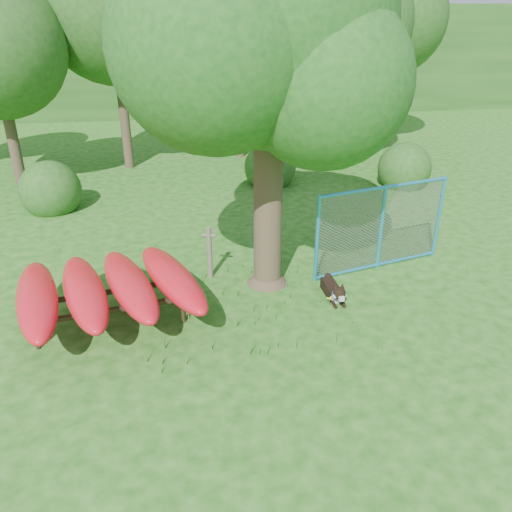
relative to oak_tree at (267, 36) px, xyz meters
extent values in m
plane|color=#1A5110|center=(-0.51, -1.90, -5.00)|extent=(80.00, 80.00, 0.00)
cylinder|color=#3D3021|center=(0.05, -0.02, -2.65)|extent=(0.75, 0.75, 4.68)
cone|color=#3D3021|center=(0.05, -0.02, -4.76)|extent=(1.12, 1.12, 0.47)
sphere|color=#174E16|center=(0.05, -0.02, 0.25)|extent=(4.49, 4.49, 4.49)
sphere|color=#174E16|center=(1.14, 0.90, -0.31)|extent=(3.37, 3.37, 3.37)
sphere|color=#174E16|center=(-1.00, -0.73, -0.13)|extent=(3.56, 3.56, 3.56)
sphere|color=#174E16|center=(0.83, -0.96, -0.69)|extent=(3.00, 3.00, 3.00)
cylinder|color=#3D3021|center=(0.59, 0.14, -2.00)|extent=(1.16, 0.93, 1.00)
cylinder|color=#3D3021|center=(-0.45, 0.02, -1.62)|extent=(1.11, 0.40, 0.96)
cylinder|color=brown|center=(-1.16, 0.45, -4.39)|extent=(0.14, 0.14, 1.20)
cylinder|color=brown|center=(-1.16, 0.45, -3.98)|extent=(0.33, 0.15, 0.06)
cylinder|color=black|center=(-4.41, -1.75, -4.74)|extent=(0.09, 0.09, 0.50)
cylinder|color=black|center=(-1.83, -1.31, -4.74)|extent=(0.09, 0.09, 0.50)
cylinder|color=black|center=(-4.52, -1.05, -4.74)|extent=(0.09, 0.09, 0.50)
cylinder|color=black|center=(-1.95, -0.62, -4.74)|extent=(0.09, 0.09, 0.50)
cube|color=black|center=(-3.12, -1.53, -4.47)|extent=(2.98, 0.58, 0.08)
cube|color=black|center=(-3.24, -0.84, -4.47)|extent=(2.98, 0.58, 0.08)
ellipsoid|color=red|center=(-4.37, -1.38, -4.19)|extent=(1.39, 3.09, 0.48)
ellipsoid|color=red|center=(-3.57, -1.25, -4.19)|extent=(1.49, 3.09, 0.48)
ellipsoid|color=red|center=(-2.78, -1.12, -4.19)|extent=(1.58, 3.08, 0.48)
ellipsoid|color=red|center=(-1.99, -0.98, -4.19)|extent=(1.67, 3.07, 0.48)
cube|color=black|center=(1.28, -0.76, -4.87)|extent=(0.27, 0.71, 0.24)
cube|color=beige|center=(1.29, -1.06, -4.88)|extent=(0.22, 0.14, 0.22)
sphere|color=black|center=(1.29, -1.24, -4.69)|extent=(0.26, 0.26, 0.26)
cube|color=beige|center=(1.29, -1.37, -4.73)|extent=(0.10, 0.14, 0.09)
sphere|color=beige|center=(1.21, -1.27, -4.73)|extent=(0.12, 0.12, 0.12)
sphere|color=beige|center=(1.37, -1.26, -4.73)|extent=(0.12, 0.12, 0.12)
cone|color=black|center=(1.22, -1.21, -4.55)|extent=(0.11, 0.12, 0.12)
cone|color=black|center=(1.36, -1.20, -4.55)|extent=(0.11, 0.13, 0.12)
cylinder|color=black|center=(1.20, -1.22, -4.94)|extent=(0.08, 0.30, 0.07)
cylinder|color=black|center=(1.38, -1.21, -4.94)|extent=(0.08, 0.30, 0.07)
sphere|color=black|center=(1.33, -0.38, -4.77)|extent=(0.16, 0.16, 0.16)
torus|color=blue|center=(1.29, -1.16, -4.75)|extent=(0.25, 0.08, 0.25)
cylinder|color=#2A96C7|center=(1.12, -0.11, -4.00)|extent=(0.11, 0.11, 2.00)
cylinder|color=#2A96C7|center=(2.73, 0.30, -4.00)|extent=(0.11, 0.11, 2.00)
cylinder|color=#2A96C7|center=(4.35, 0.70, -4.00)|extent=(0.11, 0.11, 2.00)
cylinder|color=#2A96C7|center=(2.73, 0.30, -3.04)|extent=(3.25, 0.89, 0.08)
cylinder|color=#2A96C7|center=(2.73, 0.30, -4.94)|extent=(3.25, 0.89, 0.08)
plane|color=gray|center=(2.73, 0.30, -4.00)|extent=(3.23, 0.82, 3.33)
cylinder|color=#3F8029|center=(1.09, -1.24, -4.90)|extent=(0.02, 0.02, 0.20)
sphere|color=yellow|center=(1.09, -1.24, -4.80)|extent=(0.04, 0.04, 0.04)
sphere|color=yellow|center=(1.13, -1.22, -4.79)|extent=(0.04, 0.04, 0.04)
sphere|color=yellow|center=(1.07, -1.20, -4.81)|extent=(0.04, 0.04, 0.04)
sphere|color=yellow|center=(1.11, -1.27, -4.80)|extent=(0.04, 0.04, 0.04)
sphere|color=yellow|center=(1.07, -1.25, -4.79)|extent=(0.04, 0.04, 0.04)
cylinder|color=#3D3021|center=(-7.01, 8.10, -2.90)|extent=(0.36, 0.36, 4.20)
cylinder|color=#3D3021|center=(-3.51, 10.10, -2.37)|extent=(0.36, 0.36, 5.25)
sphere|color=#204D19|center=(-3.51, 10.10, 0.63)|extent=(5.20, 5.20, 5.20)
cylinder|color=#3D3021|center=(0.99, 11.10, -3.07)|extent=(0.36, 0.36, 3.85)
sphere|color=#204D19|center=(0.99, 11.10, -0.87)|extent=(4.00, 4.00, 4.00)
cylinder|color=#3D3021|center=(4.49, 9.10, -2.62)|extent=(0.36, 0.36, 4.76)
sphere|color=#204D19|center=(4.49, 9.10, 0.10)|extent=(4.80, 4.80, 4.80)
cylinder|color=#3D3021|center=(7.49, 12.10, -2.55)|extent=(0.36, 0.36, 4.90)
sphere|color=#204D19|center=(7.49, 12.10, 0.25)|extent=(4.60, 4.60, 4.60)
sphere|color=#204D19|center=(-5.51, 5.60, -5.00)|extent=(1.80, 1.80, 1.80)
sphere|color=#204D19|center=(5.99, 6.10, -5.00)|extent=(1.80, 1.80, 1.80)
sphere|color=#204D19|center=(1.49, 7.10, -5.00)|extent=(1.80, 1.80, 1.80)
cube|color=#204D19|center=(-0.51, 26.10, -2.00)|extent=(80.00, 12.00, 6.00)
camera|label=1|loc=(-1.79, -9.55, 0.32)|focal=35.00mm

